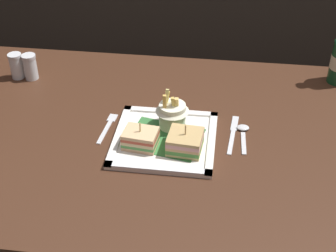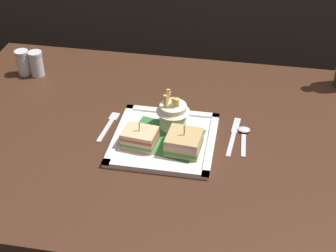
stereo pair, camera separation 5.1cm
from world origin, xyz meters
name	(u,v)px [view 1 (the left image)]	position (x,y,z in m)	size (l,w,h in m)	color
dining_table	(171,166)	(0.00, 0.00, 0.65)	(1.38, 0.90, 0.76)	#422618
square_plate	(165,140)	(-0.01, -0.04, 0.77)	(0.27, 0.27, 0.02)	white
sandwich_half_left	(140,138)	(-0.07, -0.07, 0.80)	(0.10, 0.08, 0.07)	#E5B281
sandwich_half_right	(185,142)	(0.05, -0.07, 0.80)	(0.09, 0.09, 0.08)	tan
fries_cup	(173,112)	(0.00, 0.02, 0.82)	(0.09, 0.09, 0.11)	white
fork	(108,126)	(-0.18, 0.01, 0.76)	(0.03, 0.14, 0.00)	silver
knife	(233,133)	(0.17, 0.03, 0.76)	(0.03, 0.18, 0.00)	silver
spoon	(243,132)	(0.20, 0.03, 0.77)	(0.04, 0.13, 0.01)	silver
salt_shaker	(17,67)	(-0.54, 0.24, 0.80)	(0.04, 0.04, 0.08)	silver
pepper_shaker	(30,68)	(-0.49, 0.24, 0.80)	(0.05, 0.05, 0.08)	silver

